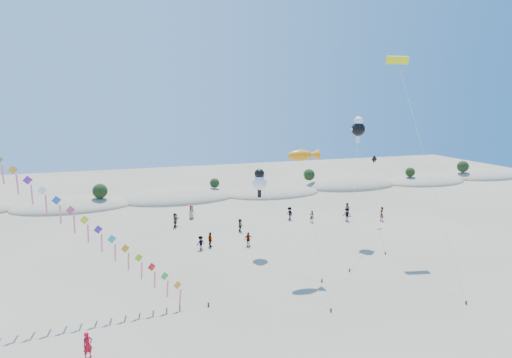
% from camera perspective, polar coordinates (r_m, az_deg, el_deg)
% --- Properties ---
extents(ground, '(160.00, 160.00, 0.00)m').
position_cam_1_polar(ground, '(29.81, 3.00, -21.81)').
color(ground, '#7F6F58').
rests_on(ground, ground).
extents(dune_ridge, '(145.30, 11.49, 5.57)m').
position_cam_1_polar(dune_ridge, '(71.15, -9.36, -2.49)').
color(dune_ridge, gray).
rests_on(dune_ridge, ground).
extents(kite_train, '(22.30, 6.06, 18.51)m').
position_cam_1_polar(kite_train, '(34.87, -27.22, -1.01)').
color(kite_train, '#3F2D1E').
rests_on(kite_train, ground).
extents(fish_kite, '(2.98, 9.05, 11.50)m').
position_cam_1_polar(fish_kite, '(39.20, 6.34, 3.13)').
color(fish_kite, '#3F2D1E').
rests_on(fish_kite, ground).
extents(cartoon_kite_low, '(3.52, 10.29, 8.91)m').
position_cam_1_polar(cartoon_kite_low, '(44.51, 0.46, -0.24)').
color(cartoon_kite_low, '#3F2D1E').
rests_on(cartoon_kite_low, ground).
extents(cartoon_kite_high, '(7.12, 10.29, 14.10)m').
position_cam_1_polar(cartoon_kite_high, '(50.29, 13.48, 6.66)').
color(cartoon_kite_high, '#3F2D1E').
rests_on(cartoon_kite_high, ground).
extents(parafoil_kite, '(4.34, 15.49, 20.50)m').
position_cam_1_polar(parafoil_kite, '(48.83, 18.44, 14.41)').
color(parafoil_kite, '#3F2D1E').
rests_on(parafoil_kite, ground).
extents(dark_kite, '(6.25, 11.64, 8.86)m').
position_cam_1_polar(dark_kite, '(54.76, 15.80, -0.22)').
color(dark_kite, '#3F2D1E').
rests_on(dark_kite, ground).
extents(flyer_foreground, '(0.75, 0.69, 1.71)m').
position_cam_1_polar(flyer_foreground, '(30.49, -21.53, -19.91)').
color(flyer_foreground, red).
rests_on(flyer_foreground, ground).
extents(beachgoers, '(27.65, 13.75, 1.89)m').
position_cam_1_polar(beachgoers, '(54.70, 1.13, -5.50)').
color(beachgoers, slate).
rests_on(beachgoers, ground).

